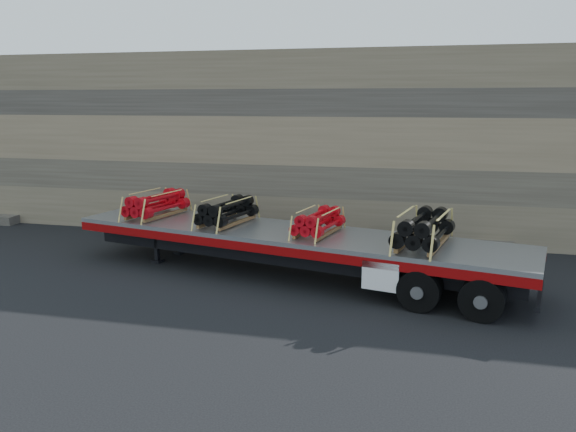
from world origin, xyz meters
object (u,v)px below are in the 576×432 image
bundle_midfront (227,212)px  bundle_midrear (318,223)px  trailer (289,253)px  bundle_rear (424,230)px  bundle_front (157,205)px

bundle_midfront → bundle_midrear: size_ratio=1.12×
trailer → bundle_rear: 4.13m
trailer → bundle_midfront: bundle_midfront is taller
trailer → bundle_midrear: bearing=0.0°
trailer → bundle_rear: bundle_rear is taller
trailer → bundle_midrear: bundle_midrear is taller
trailer → bundle_midrear: 1.40m
bundle_front → bundle_midfront: bundle_front is taller
bundle_midfront → bundle_rear: (5.97, -1.33, 0.05)m
bundle_front → bundle_midfront: bearing=-0.0°
bundle_midrear → trailer: bearing=-180.0°
trailer → bundle_midfront: 2.40m
bundle_midrear → bundle_front: bearing=180.0°
trailer → bundle_front: size_ratio=6.27×
trailer → bundle_midrear: (0.92, -0.20, 1.03)m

